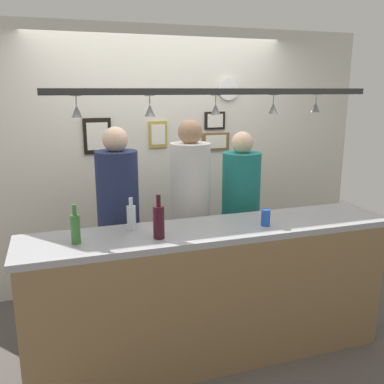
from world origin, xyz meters
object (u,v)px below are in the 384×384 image
object	(u,v)px
person_right_teal_shirt	(241,205)
bottle_soda_clear	(131,217)
wall_clock	(228,89)
bottle_beer_green_import	(75,228)
picture_frame_caricature	(97,136)
person_left_navy_shirt	(118,210)
picture_frame_lower_pair	(216,142)
person_middle_white_patterned_shirt	(190,201)
drink_can	(266,218)
bottle_wine_dark_red	(159,221)
picture_frame_crest	(158,134)
picture_frame_upper_small	(215,121)

from	to	relation	value
person_right_teal_shirt	bottle_soda_clear	size ratio (longest dim) A/B	7.15
person_right_teal_shirt	wall_clock	world-z (taller)	wall_clock
bottle_beer_green_import	picture_frame_caricature	bearing A→B (deg)	77.62
person_left_navy_shirt	picture_frame_caricature	bearing A→B (deg)	94.42
picture_frame_caricature	picture_frame_lower_pair	size ratio (longest dim) A/B	1.13
wall_clock	bottle_soda_clear	bearing A→B (deg)	-135.11
person_middle_white_patterned_shirt	drink_can	size ratio (longest dim) A/B	14.41
bottle_soda_clear	bottle_wine_dark_red	distance (m)	0.28
bottle_soda_clear	picture_frame_crest	xyz separation A→B (m)	(0.51, 1.26, 0.44)
person_middle_white_patterned_shirt	person_right_teal_shirt	bearing A→B (deg)	-0.00
wall_clock	bottle_wine_dark_red	bearing A→B (deg)	-126.83
bottle_soda_clear	wall_clock	size ratio (longest dim) A/B	1.05
picture_frame_lower_pair	picture_frame_upper_small	size ratio (longest dim) A/B	1.36
bottle_soda_clear	bottle_beer_green_import	size ratio (longest dim) A/B	0.88
drink_can	picture_frame_crest	world-z (taller)	picture_frame_crest
wall_clock	person_middle_white_patterned_shirt	bearing A→B (deg)	-131.14
drink_can	picture_frame_upper_small	xyz separation A→B (m)	(0.18, 1.49, 0.59)
drink_can	picture_frame_crest	bearing A→B (deg)	105.83
bottle_soda_clear	picture_frame_upper_small	distance (m)	1.78
picture_frame_crest	bottle_beer_green_import	bearing A→B (deg)	-122.36
picture_frame_caricature	person_middle_white_patterned_shirt	bearing A→B (deg)	-48.23
person_middle_white_patterned_shirt	person_right_teal_shirt	distance (m)	0.48
bottle_beer_green_import	picture_frame_upper_small	xyz separation A→B (m)	(1.51, 1.43, 0.55)
person_left_navy_shirt	drink_can	bearing A→B (deg)	-37.36
bottle_beer_green_import	wall_clock	distance (m)	2.34
bottle_wine_dark_red	bottle_beer_green_import	xyz separation A→B (m)	(-0.53, 0.07, -0.01)
person_right_teal_shirt	bottle_wine_dark_red	bearing A→B (deg)	-141.68
bottle_wine_dark_red	picture_frame_crest	distance (m)	1.60
bottle_wine_dark_red	picture_frame_caricature	world-z (taller)	picture_frame_caricature
person_middle_white_patterned_shirt	bottle_soda_clear	distance (m)	0.79
drink_can	bottle_soda_clear	bearing A→B (deg)	166.34
picture_frame_lower_pair	picture_frame_crest	xyz separation A→B (m)	(-0.62, 0.00, 0.09)
person_right_teal_shirt	wall_clock	xyz separation A→B (m)	(0.18, 0.75, 1.01)
bottle_wine_dark_red	picture_frame_lower_pair	size ratio (longest dim) A/B	1.00
person_left_navy_shirt	picture_frame_crest	world-z (taller)	person_left_navy_shirt
person_right_teal_shirt	bottle_soda_clear	world-z (taller)	person_right_teal_shirt
bottle_wine_dark_red	drink_can	world-z (taller)	bottle_wine_dark_red
bottle_beer_green_import	bottle_soda_clear	bearing A→B (deg)	23.28
bottle_beer_green_import	picture_frame_caricature	size ratio (longest dim) A/B	0.76
person_left_navy_shirt	wall_clock	world-z (taller)	wall_clock
person_left_navy_shirt	bottle_beer_green_import	bearing A→B (deg)	-119.08
bottle_wine_dark_red	drink_can	distance (m)	0.80
person_middle_white_patterned_shirt	picture_frame_upper_small	xyz separation A→B (m)	(0.52, 0.76, 0.62)
bottle_wine_dark_red	bottle_beer_green_import	world-z (taller)	bottle_wine_dark_red
picture_frame_caricature	picture_frame_upper_small	bearing A→B (deg)	0.00
picture_frame_lower_pair	wall_clock	world-z (taller)	wall_clock
person_left_navy_shirt	wall_clock	size ratio (longest dim) A/B	7.80
person_middle_white_patterned_shirt	bottle_soda_clear	world-z (taller)	person_middle_white_patterned_shirt
bottle_soda_clear	bottle_beer_green_import	world-z (taller)	bottle_beer_green_import
picture_frame_upper_small	wall_clock	distance (m)	0.34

